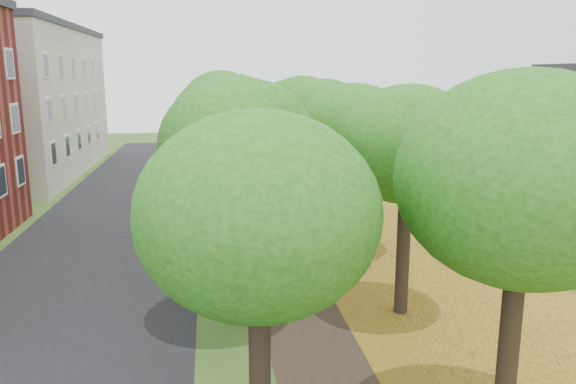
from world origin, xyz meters
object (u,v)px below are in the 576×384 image
object	(u,v)px
car_white	(471,193)
car_grey	(500,205)
car_silver	(562,235)
car_red	(518,214)

from	to	relation	value
car_white	car_grey	bearing A→B (deg)	-175.96
car_silver	car_red	xyz separation A→B (m)	(0.00, 3.29, 0.04)
car_silver	car_red	size ratio (longest dim) A/B	0.91
car_silver	car_grey	bearing A→B (deg)	-16.49
car_grey	car_white	xyz separation A→B (m)	(0.00, 3.03, -0.07)
car_grey	car_silver	bearing A→B (deg)	175.84
car_red	car_grey	size ratio (longest dim) A/B	0.85
car_red	car_white	size ratio (longest dim) A/B	0.89
car_red	car_white	world-z (taller)	car_red
car_grey	car_white	bearing A→B (deg)	-4.16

